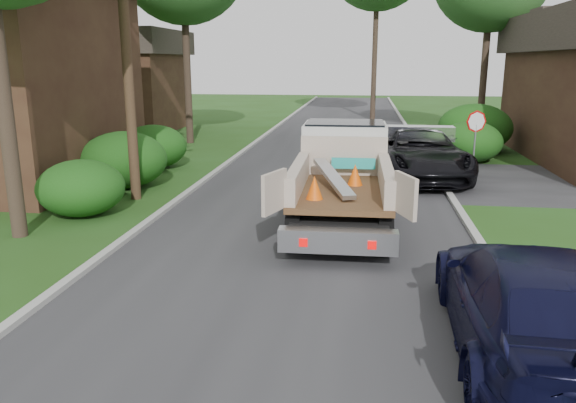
# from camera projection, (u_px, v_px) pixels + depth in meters

# --- Properties ---
(ground) EXTENTS (120.00, 120.00, 0.00)m
(ground) POSITION_uv_depth(u_px,v_px,m) (294.00, 263.00, 11.74)
(ground) COLOR #224413
(ground) RESTS_ON ground
(road) EXTENTS (8.00, 90.00, 0.02)m
(road) POSITION_uv_depth(u_px,v_px,m) (326.00, 172.00, 21.36)
(road) COLOR #28282B
(road) RESTS_ON ground
(curb_left) EXTENTS (0.20, 90.00, 0.12)m
(curb_left) POSITION_uv_depth(u_px,v_px,m) (221.00, 168.00, 21.87)
(curb_left) COLOR #9E9E99
(curb_left) RESTS_ON ground
(curb_right) EXTENTS (0.20, 90.00, 0.12)m
(curb_right) POSITION_uv_depth(u_px,v_px,m) (436.00, 173.00, 20.82)
(curb_right) COLOR #9E9E99
(curb_right) RESTS_ON ground
(stop_sign) EXTENTS (0.71, 0.32, 2.48)m
(stop_sign) POSITION_uv_depth(u_px,v_px,m) (476.00, 131.00, 19.30)
(stop_sign) COLOR slate
(stop_sign) RESTS_ON ground
(utility_pole) EXTENTS (2.42, 1.25, 10.00)m
(utility_pole) POSITION_uv_depth(u_px,v_px,m) (125.00, 23.00, 15.98)
(utility_pole) COLOR #382619
(utility_pole) RESTS_ON ground
(house_left_far) EXTENTS (7.56, 7.56, 6.00)m
(house_left_far) POSITION_uv_depth(u_px,v_px,m) (117.00, 79.00, 33.88)
(house_left_far) COLOR #372016
(house_left_far) RESTS_ON ground
(hedge_left_a) EXTENTS (2.34, 2.34, 1.53)m
(hedge_left_a) POSITION_uv_depth(u_px,v_px,m) (81.00, 188.00, 15.24)
(hedge_left_a) COLOR #1A450F
(hedge_left_a) RESTS_ON ground
(hedge_left_b) EXTENTS (2.86, 2.86, 1.87)m
(hedge_left_b) POSITION_uv_depth(u_px,v_px,m) (124.00, 160.00, 18.60)
(hedge_left_b) COLOR #1A450F
(hedge_left_b) RESTS_ON ground
(hedge_left_c) EXTENTS (2.60, 2.60, 1.70)m
(hedge_left_c) POSITION_uv_depth(u_px,v_px,m) (153.00, 147.00, 22.02)
(hedge_left_c) COLOR #1A450F
(hedge_left_c) RESTS_ON ground
(hedge_right_a) EXTENTS (2.60, 2.60, 1.70)m
(hedge_right_a) POSITION_uv_depth(u_px,v_px,m) (470.00, 142.00, 23.29)
(hedge_right_a) COLOR #1A450F
(hedge_right_a) RESTS_ON ground
(hedge_right_b) EXTENTS (3.38, 3.38, 2.21)m
(hedge_right_b) POSITION_uv_depth(u_px,v_px,m) (475.00, 128.00, 26.02)
(hedge_right_b) COLOR #1A450F
(hedge_right_b) RESTS_ON ground
(flatbed_truck) EXTENTS (3.03, 6.48, 2.44)m
(flatbed_truck) POSITION_uv_depth(u_px,v_px,m) (343.00, 168.00, 15.03)
(flatbed_truck) COLOR black
(flatbed_truck) RESTS_ON ground
(black_pickup) EXTENTS (3.60, 6.67, 1.78)m
(black_pickup) POSITION_uv_depth(u_px,v_px,m) (419.00, 153.00, 20.22)
(black_pickup) COLOR black
(black_pickup) RESTS_ON ground
(navy_suv) EXTENTS (2.46, 5.69, 1.63)m
(navy_suv) POSITION_uv_depth(u_px,v_px,m) (533.00, 303.00, 7.89)
(navy_suv) COLOR black
(navy_suv) RESTS_ON ground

